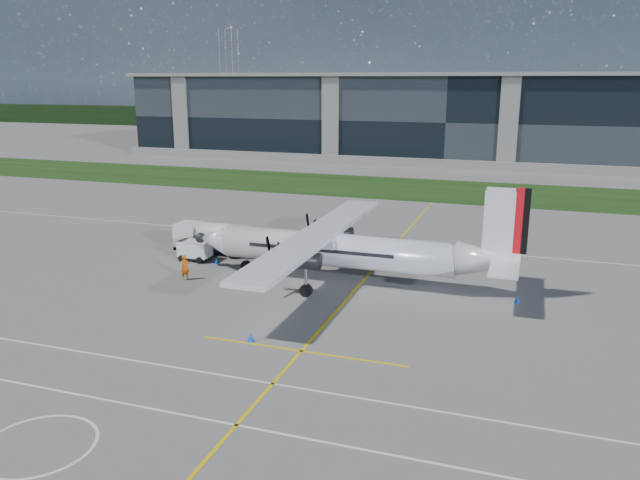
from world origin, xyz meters
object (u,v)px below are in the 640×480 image
pylon_west (230,77)px  turboprop_aircraft (348,232)px  ground_crew_person (185,266)px  safety_cone_nose_stbd (217,261)px  safety_cone_stbdwing (367,238)px  baggage_tug (195,251)px  safety_cone_tail (517,299)px  safety_cone_portwing (251,337)px  fuel_tanker_truck (208,238)px

pylon_west → turboprop_aircraft: 165.75m
ground_crew_person → safety_cone_nose_stbd: 4.51m
safety_cone_stbdwing → turboprop_aircraft: bearing=-81.9°
baggage_tug → pylon_west: bearing=115.7°
safety_cone_stbdwing → safety_cone_tail: (13.73, -12.73, 0.00)m
baggage_tug → safety_cone_tail: 25.63m
turboprop_aircraft → safety_cone_portwing: turboprop_aircraft is taller
baggage_tug → safety_cone_nose_stbd: (2.21, -0.38, -0.57)m
pylon_west → safety_cone_portwing: bearing=-62.9°
turboprop_aircraft → fuel_tanker_truck: (-13.61, 3.86, -2.50)m
pylon_west → safety_cone_stbdwing: bearing=-58.6°
ground_crew_person → safety_cone_portwing: ground_crew_person is taller
fuel_tanker_truck → safety_cone_portwing: size_ratio=14.27×
safety_cone_tail → turboprop_aircraft: bearing=177.5°
baggage_tug → safety_cone_portwing: size_ratio=5.50×
turboprop_aircraft → ground_crew_person: 12.41m
pylon_west → safety_cone_nose_stbd: (70.65, -142.54, -14.75)m
turboprop_aircraft → pylon_west: bearing=119.7°
turboprop_aircraft → ground_crew_person: bearing=-163.9°
ground_crew_person → safety_cone_tail: size_ratio=4.32×
pylon_west → baggage_tug: bearing=-64.3°
safety_cone_nose_stbd → turboprop_aircraft: bearing=-5.4°
safety_cone_nose_stbd → pylon_west: bearing=116.4°
turboprop_aircraft → safety_cone_tail: bearing=-2.5°
fuel_tanker_truck → safety_cone_stbdwing: size_ratio=14.27×
safety_cone_tail → safety_cone_stbdwing: bearing=137.2°
pylon_west → safety_cone_nose_stbd: pylon_west is taller
baggage_tug → safety_cone_stbdwing: (11.82, 10.75, -0.57)m
safety_cone_nose_stbd → safety_cone_stbdwing: (9.61, 11.13, 0.00)m
pylon_west → safety_cone_portwing: (79.79, -155.66, -14.75)m
safety_cone_nose_stbd → safety_cone_tail: size_ratio=1.00×
safety_cone_nose_stbd → safety_cone_tail: bearing=-3.9°
pylon_west → safety_cone_tail: bearing=-56.9°
pylon_west → ground_crew_person: size_ratio=13.89×
ground_crew_person → safety_cone_nose_stbd: (0.27, 4.42, -0.83)m
baggage_tug → turboprop_aircraft: bearing=-6.1°
ground_crew_person → safety_cone_portwing: (9.41, -8.70, -0.83)m
fuel_tanker_truck → safety_cone_portwing: (11.40, -15.91, -1.09)m
turboprop_aircraft → safety_cone_nose_stbd: 11.96m
ground_crew_person → pylon_west: bearing=59.3°
turboprop_aircraft → fuel_tanker_truck: size_ratio=3.59×
safety_cone_nose_stbd → safety_cone_stbdwing: 14.70m
pylon_west → ground_crew_person: 163.54m
turboprop_aircraft → safety_cone_portwing: (-2.21, -12.05, -3.59)m
ground_crew_person → safety_cone_stbdwing: (9.88, 15.55, -0.83)m
pylon_west → safety_cone_nose_stbd: size_ratio=60.00×
fuel_tanker_truck → baggage_tug: bearing=-88.9°
safety_cone_portwing → pylon_west: bearing=117.1°
safety_cone_tail → baggage_tug: bearing=175.6°
pylon_west → baggage_tug: size_ratio=10.91×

